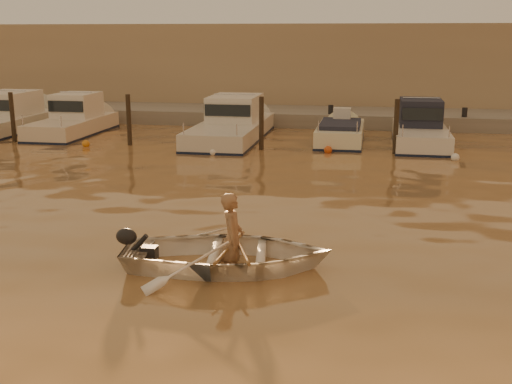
% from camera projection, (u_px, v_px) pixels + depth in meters
% --- Properties ---
extents(ground_plane, '(160.00, 160.00, 0.00)m').
position_uv_depth(ground_plane, '(138.00, 285.00, 11.32)').
color(ground_plane, '#97653C').
rests_on(ground_plane, ground).
extents(dinghy, '(4.26, 3.31, 0.81)m').
position_uv_depth(dinghy, '(227.00, 254.00, 12.05)').
color(dinghy, white).
rests_on(dinghy, ground_plane).
extents(person, '(0.51, 0.69, 1.76)m').
position_uv_depth(person, '(232.00, 239.00, 11.97)').
color(person, '#926A49').
rests_on(person, dinghy).
extents(outboard_motor, '(0.95, 0.52, 0.70)m').
position_uv_depth(outboard_motor, '(148.00, 253.00, 12.11)').
color(outboard_motor, black).
rests_on(outboard_motor, dinghy).
extents(oar_port, '(0.77, 2.00, 0.13)m').
position_uv_depth(oar_port, '(240.00, 247.00, 12.00)').
color(oar_port, brown).
rests_on(oar_port, dinghy).
extents(oar_starboard, '(0.14, 2.10, 0.13)m').
position_uv_depth(oar_starboard, '(230.00, 247.00, 12.01)').
color(oar_starboard, brown).
rests_on(oar_starboard, dinghy).
extents(moored_boat_0, '(2.53, 7.94, 1.75)m').
position_uv_depth(moored_boat_0, '(1.00, 118.00, 28.61)').
color(moored_boat_0, beige).
rests_on(moored_boat_0, ground_plane).
extents(moored_boat_1, '(2.08, 6.25, 1.75)m').
position_uv_depth(moored_boat_1, '(72.00, 120.00, 28.02)').
color(moored_boat_1, beige).
rests_on(moored_boat_1, ground_plane).
extents(moored_boat_2, '(2.49, 8.26, 1.75)m').
position_uv_depth(moored_boat_2, '(231.00, 124.00, 26.77)').
color(moored_boat_2, silver).
rests_on(moored_boat_2, ground_plane).
extents(moored_boat_3, '(1.79, 5.28, 0.95)m').
position_uv_depth(moored_boat_3, '(340.00, 137.00, 26.07)').
color(moored_boat_3, '#EBE7C5').
rests_on(moored_boat_3, ground_plane).
extents(moored_boat_4, '(2.02, 6.31, 1.75)m').
position_uv_depth(moored_boat_4, '(420.00, 129.00, 25.42)').
color(moored_boat_4, silver).
rests_on(moored_boat_4, ground_plane).
extents(piling_0, '(0.18, 0.18, 2.20)m').
position_uv_depth(piling_0, '(13.00, 119.00, 26.11)').
color(piling_0, '#2D2319').
rests_on(piling_0, ground_plane).
extents(piling_1, '(0.18, 0.18, 2.20)m').
position_uv_depth(piling_1, '(129.00, 122.00, 25.24)').
color(piling_1, '#2D2319').
rests_on(piling_1, ground_plane).
extents(piling_2, '(0.18, 0.18, 2.20)m').
position_uv_depth(piling_2, '(261.00, 126.00, 24.31)').
color(piling_2, '#2D2319').
rests_on(piling_2, ground_plane).
extents(piling_3, '(0.18, 0.18, 2.20)m').
position_uv_depth(piling_3, '(396.00, 129.00, 23.43)').
color(piling_3, '#2D2319').
rests_on(piling_3, ground_plane).
extents(fender_b, '(0.30, 0.30, 0.30)m').
position_uv_depth(fender_b, '(86.00, 144.00, 25.14)').
color(fender_b, orange).
rests_on(fender_b, ground_plane).
extents(fender_c, '(0.30, 0.30, 0.30)m').
position_uv_depth(fender_c, '(213.00, 152.00, 23.40)').
color(fender_c, white).
rests_on(fender_c, ground_plane).
extents(fender_d, '(0.30, 0.30, 0.30)m').
position_uv_depth(fender_d, '(328.00, 150.00, 23.81)').
color(fender_d, '#C84B17').
rests_on(fender_d, ground_plane).
extents(fender_e, '(0.30, 0.30, 0.30)m').
position_uv_depth(fender_e, '(455.00, 158.00, 22.35)').
color(fender_e, silver).
rests_on(fender_e, ground_plane).
extents(quay, '(52.00, 4.00, 1.00)m').
position_uv_depth(quay, '(292.00, 120.00, 31.80)').
color(quay, gray).
rests_on(quay, ground_plane).
extents(waterfront_building, '(46.00, 7.00, 4.80)m').
position_uv_depth(waterfront_building, '(305.00, 68.00, 36.51)').
color(waterfront_building, '#9E8466').
rests_on(waterfront_building, quay).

